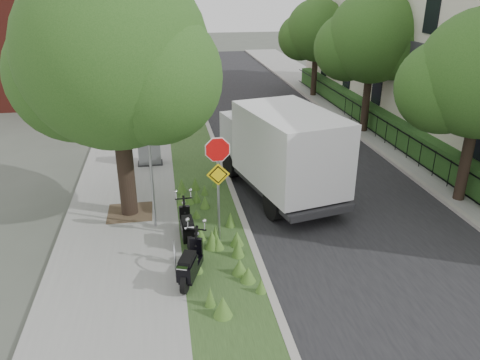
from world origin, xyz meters
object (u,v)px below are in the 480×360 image
object	(u,v)px
sign_assembly	(218,169)
box_truck	(281,148)
utility_cabinet	(149,149)
scooter_far	(190,268)
scooter_near	(187,230)

from	to	relation	value
sign_assembly	box_truck	world-z (taller)	sign_assembly
utility_cabinet	box_truck	bearing A→B (deg)	-37.81
scooter_far	sign_assembly	bearing A→B (deg)	62.64
sign_assembly	box_truck	distance (m)	4.00
scooter_far	box_truck	size ratio (longest dim) A/B	0.27
scooter_far	utility_cabinet	xyz separation A→B (m)	(-1.02, 8.40, 0.23)
scooter_near	box_truck	xyz separation A→B (m)	(3.43, 2.97, 1.23)
scooter_near	utility_cabinet	distance (m)	6.58
sign_assembly	utility_cabinet	distance (m)	7.01
sign_assembly	scooter_far	xyz separation A→B (m)	(-0.96, -1.86, -1.80)
scooter_near	scooter_far	world-z (taller)	scooter_far
sign_assembly	scooter_far	size ratio (longest dim) A/B	1.92
box_truck	utility_cabinet	world-z (taller)	box_truck
scooter_near	utility_cabinet	xyz separation A→B (m)	(-1.09, 6.48, 0.24)
sign_assembly	utility_cabinet	bearing A→B (deg)	106.88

